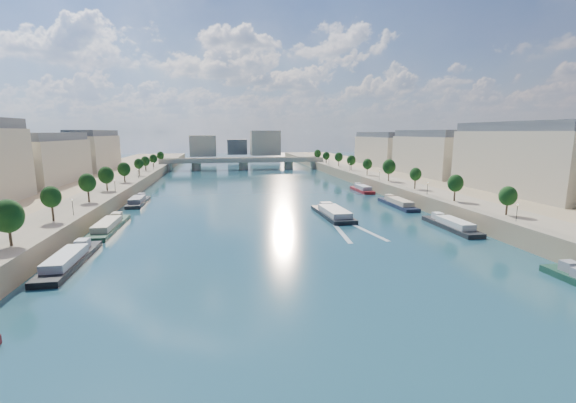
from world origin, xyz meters
name	(u,v)px	position (x,y,z in m)	size (l,w,h in m)	color
ground	(267,206)	(0.00, 100.00, 0.00)	(700.00, 700.00, 0.00)	#0D2F3A
quay_left	(43,206)	(-72.00, 100.00, 2.50)	(44.00, 520.00, 5.00)	#9E8460
quay_right	(453,194)	(72.00, 100.00, 2.50)	(44.00, 520.00, 5.00)	#9E8460
pave_left	(93,197)	(-57.00, 100.00, 5.05)	(14.00, 520.00, 0.10)	gray
pave_right	(417,188)	(57.00, 100.00, 5.05)	(14.00, 520.00, 0.10)	gray
trees_left	(100,179)	(-55.00, 102.00, 10.48)	(4.80, 268.80, 8.26)	#382B1E
trees_right	(401,171)	(55.00, 110.00, 10.48)	(4.80, 268.80, 8.26)	#382B1E
lamps_left	(97,193)	(-52.50, 90.00, 7.78)	(0.36, 200.36, 4.28)	black
lamps_right	(400,179)	(52.50, 105.00, 7.78)	(0.36, 200.36, 4.28)	black
buildings_left	(12,160)	(-85.00, 112.00, 16.45)	(16.00, 226.00, 23.20)	beige
buildings_right	(467,155)	(85.00, 112.00, 16.45)	(16.00, 226.00, 23.20)	beige
skyline	(241,145)	(3.19, 319.52, 14.66)	(79.00, 42.00, 22.00)	beige
bridge	(243,162)	(0.00, 237.23, 5.08)	(112.00, 12.00, 8.15)	#C1B79E
tour_barge	(333,213)	(18.32, 80.12, 0.89)	(7.85, 25.12, 3.58)	black
wake	(350,229)	(18.32, 63.44, 0.02)	(10.76, 26.00, 0.04)	silver
moored_barges_left	(63,266)	(-45.50, 42.86, 0.84)	(5.00, 157.12, 3.60)	#192538
moored_barges_right	(465,231)	(45.50, 53.42, 0.84)	(5.00, 162.59, 3.60)	black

